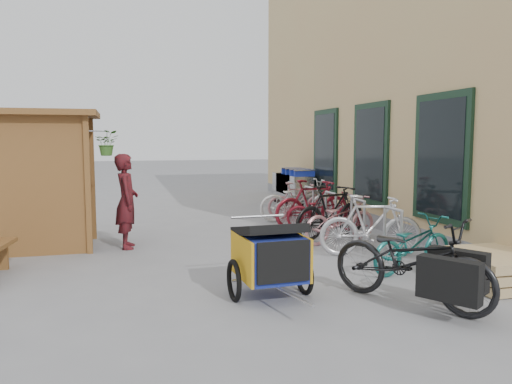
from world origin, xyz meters
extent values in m
plane|color=gray|center=(0.00, 0.00, 0.00)|extent=(80.00, 80.00, 0.00)
cube|color=tan|center=(6.50, 4.50, 3.50)|extent=(6.00, 13.00, 7.00)
cube|color=gray|center=(3.58, 4.50, 0.15)|extent=(0.18, 13.00, 0.30)
cube|color=black|center=(3.47, 0.50, 1.60)|extent=(0.06, 1.50, 2.20)
cube|color=black|center=(3.44, 0.50, 1.60)|extent=(0.02, 1.25, 1.95)
cube|color=black|center=(3.47, 3.00, 1.60)|extent=(0.06, 1.50, 2.20)
cube|color=black|center=(3.44, 3.00, 1.60)|extent=(0.02, 1.25, 1.95)
cube|color=black|center=(3.47, 5.50, 1.60)|extent=(0.06, 1.50, 2.20)
cube|color=black|center=(3.44, 5.50, 1.60)|extent=(0.02, 1.25, 1.95)
cube|color=brown|center=(-2.30, 1.85, 1.15)|extent=(0.09, 0.09, 2.30)
cube|color=brown|center=(-2.30, 3.15, 1.15)|extent=(0.09, 0.09, 2.30)
cube|color=brown|center=(-3.20, 1.88, 1.15)|extent=(1.80, 0.05, 2.30)
cube|color=brown|center=(-3.20, 3.12, 1.15)|extent=(1.80, 0.05, 2.30)
cube|color=brown|center=(-3.20, 2.50, 2.35)|extent=(2.15, 1.65, 0.10)
cube|color=brown|center=(-3.40, 2.50, 0.90)|extent=(1.30, 1.15, 0.04)
cube|color=brown|center=(-3.40, 2.50, 1.50)|extent=(1.30, 1.15, 0.04)
cylinder|color=#A5A8AD|center=(-2.12, 1.85, 2.05)|extent=(0.36, 0.02, 0.02)
imported|color=#335D20|center=(-1.97, 1.85, 1.85)|extent=(0.38, 0.33, 0.42)
cylinder|color=#A5A8AD|center=(2.30, -0.25, 0.42)|extent=(0.05, 0.05, 0.84)
cylinder|color=#A5A8AD|center=(2.30, 0.25, 0.42)|extent=(0.05, 0.05, 0.84)
cylinder|color=#A5A8AD|center=(2.30, 0.00, 0.84)|extent=(0.05, 0.50, 0.05)
cylinder|color=#A5A8AD|center=(2.30, 0.95, 0.42)|extent=(0.05, 0.05, 0.84)
cylinder|color=#A5A8AD|center=(2.30, 1.45, 0.42)|extent=(0.05, 0.05, 0.84)
cylinder|color=#A5A8AD|center=(2.30, 1.20, 0.84)|extent=(0.05, 0.50, 0.05)
cylinder|color=#A5A8AD|center=(2.30, 2.15, 0.42)|extent=(0.05, 0.05, 0.84)
cylinder|color=#A5A8AD|center=(2.30, 2.65, 0.42)|extent=(0.05, 0.05, 0.84)
cylinder|color=#A5A8AD|center=(2.30, 2.40, 0.84)|extent=(0.05, 0.50, 0.05)
cylinder|color=#A5A8AD|center=(2.30, 3.35, 0.42)|extent=(0.05, 0.05, 0.84)
cylinder|color=#A5A8AD|center=(2.30, 3.85, 0.42)|extent=(0.05, 0.05, 0.84)
cylinder|color=#A5A8AD|center=(2.30, 3.60, 0.84)|extent=(0.05, 0.50, 0.05)
cylinder|color=#A5A8AD|center=(2.30, 4.55, 0.42)|extent=(0.05, 0.05, 0.84)
cylinder|color=#A5A8AD|center=(2.30, 5.05, 0.42)|extent=(0.05, 0.05, 0.84)
cylinder|color=#A5A8AD|center=(2.30, 4.80, 0.84)|extent=(0.05, 0.50, 0.05)
cube|color=tan|center=(3.00, -1.40, 0.07)|extent=(1.00, 1.20, 0.12)
cube|color=tan|center=(3.00, -1.40, 0.21)|extent=(1.00, 1.20, 0.12)
cube|color=tan|center=(3.00, -1.40, 0.35)|extent=(1.00, 1.20, 0.12)
cube|color=silver|center=(3.00, 6.25, 0.64)|extent=(0.58, 0.90, 0.55)
cube|color=#1B32B5|center=(3.00, 5.79, 1.01)|extent=(0.58, 0.04, 0.19)
cylinder|color=silver|center=(3.00, 5.76, 1.08)|extent=(0.62, 0.04, 0.04)
cylinder|color=black|center=(2.77, 5.87, 0.06)|extent=(0.04, 0.13, 0.13)
cube|color=silver|center=(3.00, 6.62, 0.64)|extent=(0.58, 0.90, 0.55)
cube|color=#1B32B5|center=(3.00, 6.16, 1.01)|extent=(0.58, 0.04, 0.19)
cylinder|color=silver|center=(3.00, 6.13, 1.08)|extent=(0.62, 0.04, 0.04)
cylinder|color=black|center=(2.77, 6.25, 0.06)|extent=(0.04, 0.13, 0.13)
cube|color=silver|center=(3.00, 6.99, 0.64)|extent=(0.58, 0.90, 0.55)
cube|color=#1B32B5|center=(3.00, 6.53, 1.01)|extent=(0.58, 0.04, 0.19)
cylinder|color=silver|center=(3.00, 6.50, 1.08)|extent=(0.62, 0.04, 0.04)
cylinder|color=black|center=(2.77, 6.62, 0.06)|extent=(0.04, 0.13, 0.13)
cube|color=silver|center=(3.00, 7.36, 0.64)|extent=(0.58, 0.90, 0.55)
cube|color=#1B32B5|center=(3.00, 6.90, 1.01)|extent=(0.58, 0.04, 0.19)
cylinder|color=silver|center=(3.00, 6.87, 1.08)|extent=(0.62, 0.04, 0.04)
cylinder|color=black|center=(2.77, 6.99, 0.06)|extent=(0.04, 0.13, 0.13)
cube|color=#1B3398|center=(-0.03, -1.16, 0.51)|extent=(0.71, 0.92, 0.52)
cube|color=#CA9117|center=(-0.39, -1.17, 0.51)|extent=(0.08, 0.89, 0.52)
cube|color=#CA9117|center=(0.32, -1.14, 0.51)|extent=(0.08, 0.89, 0.52)
cube|color=black|center=(-0.01, -1.62, 0.54)|extent=(0.63, 0.06, 0.47)
cube|color=black|center=(-0.04, -1.10, 0.82)|extent=(0.78, 0.88, 0.25)
torus|color=black|center=(-0.49, -1.18, 0.24)|extent=(0.09, 0.52, 0.51)
torus|color=black|center=(0.42, -1.13, 0.24)|extent=(0.09, 0.52, 0.51)
cylinder|color=#B7B7BC|center=(0.01, -1.91, 0.24)|extent=(0.07, 0.76, 0.03)
cylinder|color=#B7B7BC|center=(-0.06, -0.67, 0.92)|extent=(0.71, 0.07, 0.03)
imported|color=black|center=(1.45, -1.85, 0.52)|extent=(1.63, 2.04, 1.04)
cube|color=black|center=(1.53, -2.45, 0.45)|extent=(0.50, 0.65, 0.45)
cube|color=black|center=(1.90, -2.10, 0.45)|extent=(0.50, 0.65, 0.45)
cube|color=#CB5013|center=(1.72, -2.28, 0.50)|extent=(0.20, 0.22, 0.12)
imported|color=maroon|center=(-1.68, 2.13, 0.83)|extent=(0.41, 0.61, 1.66)
imported|color=#1A6866|center=(2.28, -0.60, 0.41)|extent=(1.64, 0.97, 0.82)
imported|color=silver|center=(2.17, 0.47, 0.51)|extent=(1.76, 0.86, 1.02)
imported|color=#BA787E|center=(2.15, 1.60, 0.44)|extent=(1.75, 1.04, 0.87)
imported|color=black|center=(2.13, 1.98, 0.52)|extent=(1.81, 1.03, 1.05)
imported|color=maroon|center=(2.33, 2.85, 0.41)|extent=(1.63, 0.98, 0.81)
imported|color=maroon|center=(2.21, 3.16, 0.53)|extent=(1.80, 0.65, 1.06)
imported|color=silver|center=(2.23, 4.12, 0.49)|extent=(1.89, 0.68, 0.99)
imported|color=#BA787E|center=(2.32, 4.36, 0.45)|extent=(1.55, 0.76, 0.90)
camera|label=1|loc=(-1.72, -6.83, 1.91)|focal=35.00mm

